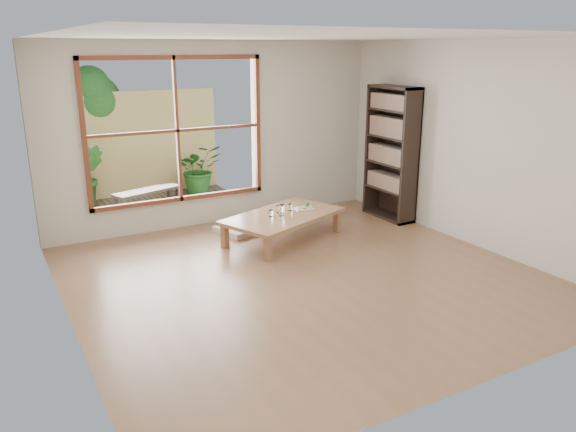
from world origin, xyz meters
name	(u,v)px	position (x,y,z in m)	size (l,w,h in m)	color
ground	(304,276)	(0.00, 0.00, 0.00)	(5.00, 5.00, 0.00)	#906448
low_table	(283,217)	(0.41, 1.24, 0.31)	(1.83, 1.42, 0.35)	#AC7953
floor_cushion	(240,229)	(0.04, 1.82, 0.04)	(0.55, 0.55, 0.08)	silver
bookshelf	(391,154)	(2.32, 1.37, 0.98)	(0.31, 0.89, 1.97)	black
glass_tall	(282,210)	(0.37, 1.19, 0.43)	(0.08, 0.08, 0.15)	silver
glass_mid	(290,207)	(0.58, 1.35, 0.40)	(0.06, 0.06, 0.09)	silver
glass_short	(279,209)	(0.40, 1.34, 0.40)	(0.07, 0.07, 0.10)	silver
glass_small	(271,213)	(0.22, 1.23, 0.40)	(0.07, 0.07, 0.09)	silver
food_tray	(305,208)	(0.80, 1.32, 0.37)	(0.29, 0.23, 0.08)	white
deck	(159,208)	(-0.60, 3.56, 0.00)	(2.80, 2.00, 0.05)	#3A302A
garden_bench	(147,193)	(-0.81, 3.43, 0.31)	(1.13, 0.64, 0.34)	black
bamboo_fence	(138,144)	(-0.60, 4.56, 0.90)	(2.80, 0.06, 1.80)	#D2BC6B
shrub_right	(199,169)	(0.33, 4.14, 0.45)	(0.77, 0.66, 0.85)	#286123
shrub_left	(86,176)	(-1.58, 4.11, 0.53)	(0.56, 0.45, 1.01)	#286123
garden_tree	(90,102)	(-1.28, 4.86, 1.63)	(1.04, 0.85, 2.22)	#4C3D2D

